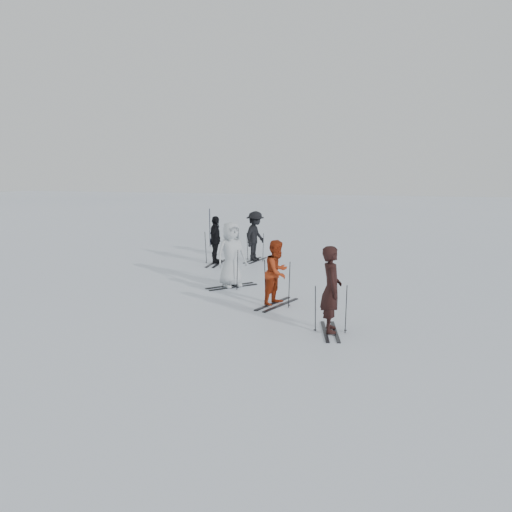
{
  "coord_description": "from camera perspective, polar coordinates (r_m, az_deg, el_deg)",
  "views": [
    {
      "loc": [
        4.25,
        -13.58,
        3.63
      ],
      "look_at": [
        0.0,
        1.0,
        1.0
      ],
      "focal_mm": 35.0,
      "sensor_mm": 36.0,
      "label": 1
    }
  ],
  "objects": [
    {
      "name": "skier_uphill_left",
      "position": [
        19.44,
        -4.65,
        1.78
      ],
      "size": [
        0.54,
        1.11,
        1.84
      ],
      "primitive_type": "imported",
      "rotation": [
        0.0,
        0.0,
        1.65
      ],
      "color": "black",
      "rests_on": "ground"
    },
    {
      "name": "skier_grey",
      "position": [
        15.53,
        -2.84,
        0.09
      ],
      "size": [
        1.14,
        1.16,
        2.02
      ],
      "primitive_type": "imported",
      "rotation": [
        0.0,
        0.0,
        0.82
      ],
      "color": "silver",
      "rests_on": "ground"
    },
    {
      "name": "skier_red",
      "position": [
        13.46,
        2.42,
        -1.99
      ],
      "size": [
        0.9,
        1.02,
        1.75
      ],
      "primitive_type": "imported",
      "rotation": [
        0.0,
        0.0,
        1.24
      ],
      "color": "#992E11",
      "rests_on": "ground"
    },
    {
      "name": "skis_grey",
      "position": [
        15.59,
        -2.83,
        -1.27
      ],
      "size": [
        1.89,
        1.85,
        1.26
      ],
      "primitive_type": null,
      "rotation": [
        0.0,
        0.0,
        0.82
      ],
      "color": "black",
      "rests_on": "ground"
    },
    {
      "name": "skier_uphill_far",
      "position": [
        20.06,
        -0.09,
        2.25
      ],
      "size": [
        0.94,
        1.38,
        1.97
      ],
      "primitive_type": "imported",
      "rotation": [
        0.0,
        0.0,
        1.4
      ],
      "color": "black",
      "rests_on": "ground"
    },
    {
      "name": "skis_near_dark",
      "position": [
        11.39,
        8.54,
        -5.92
      ],
      "size": [
        1.68,
        1.14,
        1.12
      ],
      "primitive_type": null,
      "rotation": [
        0.0,
        0.0,
        1.8
      ],
      "color": "black",
      "rests_on": "ground"
    },
    {
      "name": "skis_uphill_far",
      "position": [
        20.12,
        -0.09,
        1.11
      ],
      "size": [
        1.72,
        1.1,
        1.16
      ],
      "primitive_type": null,
      "rotation": [
        0.0,
        0.0,
        1.4
      ],
      "color": "black",
      "rests_on": "ground"
    },
    {
      "name": "ground",
      "position": [
        14.69,
        -1.1,
        -4.49
      ],
      "size": [
        120.0,
        120.0,
        0.0
      ],
      "primitive_type": "plane",
      "color": "silver",
      "rests_on": "ground"
    },
    {
      "name": "piste_marker",
      "position": [
        23.97,
        -5.3,
        3.25
      ],
      "size": [
        0.04,
        0.04,
        1.81
      ],
      "primitive_type": "cylinder",
      "rotation": [
        0.0,
        0.0,
        -0.06
      ],
      "color": "black",
      "rests_on": "ground"
    },
    {
      "name": "skis_red",
      "position": [
        13.51,
        2.42,
        -2.99
      ],
      "size": [
        1.94,
        1.43,
        1.27
      ],
      "primitive_type": null,
      "rotation": [
        0.0,
        0.0,
        1.24
      ],
      "color": "black",
      "rests_on": "ground"
    },
    {
      "name": "skis_uphill_left",
      "position": [
        19.47,
        -4.64,
        1.0
      ],
      "size": [
        1.87,
        1.09,
        1.31
      ],
      "primitive_type": null,
      "rotation": [
        0.0,
        0.0,
        1.65
      ],
      "color": "black",
      "rests_on": "ground"
    },
    {
      "name": "skier_near_dark",
      "position": [
        11.29,
        8.59,
        -3.9
      ],
      "size": [
        0.62,
        0.8,
        1.95
      ],
      "primitive_type": "imported",
      "rotation": [
        0.0,
        0.0,
        1.8
      ],
      "color": "black",
      "rests_on": "ground"
    }
  ]
}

